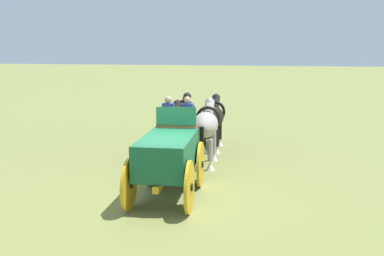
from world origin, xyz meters
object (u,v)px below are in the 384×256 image
(draft_horse_rear_off, at_px, (206,126))
(draft_horse_lead_near, at_px, (182,116))
(draft_horse_rear_near, at_px, (170,128))
(draft_horse_lead_off, at_px, (213,118))
(show_wagon, at_px, (169,154))

(draft_horse_rear_off, distance_m, draft_horse_lead_near, 2.91)
(draft_horse_rear_near, bearing_deg, draft_horse_lead_near, 5.41)
(draft_horse_lead_off, bearing_deg, draft_horse_lead_near, 95.32)
(show_wagon, relative_size, draft_horse_lead_near, 1.98)
(draft_horse_rear_off, relative_size, draft_horse_lead_near, 1.00)
(show_wagon, relative_size, draft_horse_rear_near, 1.91)
(draft_horse_rear_near, bearing_deg, show_wagon, -164.33)
(show_wagon, bearing_deg, draft_horse_lead_off, -0.58)
(draft_horse_lead_off, bearing_deg, show_wagon, 179.42)
(draft_horse_lead_near, distance_m, draft_horse_lead_off, 1.30)
(draft_horse_rear_near, height_order, draft_horse_lead_near, draft_horse_lead_near)
(show_wagon, distance_m, draft_horse_lead_near, 6.23)
(show_wagon, height_order, draft_horse_rear_off, show_wagon)
(show_wagon, bearing_deg, draft_horse_lead_near, 11.40)
(show_wagon, bearing_deg, draft_horse_rear_off, -4.84)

